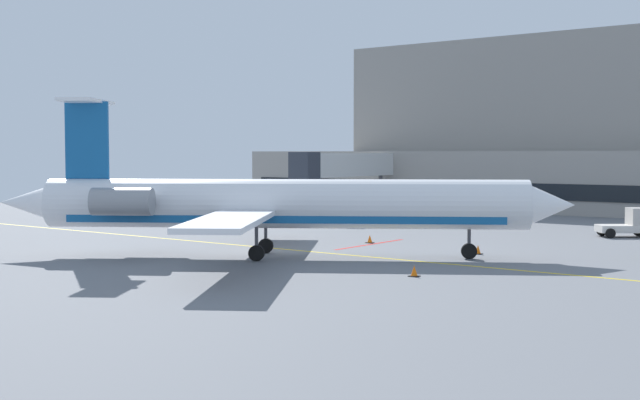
{
  "coord_description": "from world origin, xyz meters",
  "views": [
    {
      "loc": [
        33.76,
        -38.7,
        6.05
      ],
      "look_at": [
        0.86,
        4.7,
        3.0
      ],
      "focal_mm": 47.12,
      "sensor_mm": 36.0,
      "label": 1
    }
  ],
  "objects_px": {
    "belt_loader": "(352,215)",
    "pushback_tractor": "(631,224)",
    "fuel_tank": "(312,200)",
    "regional_jet": "(275,204)"
  },
  "relations": [
    {
      "from": "regional_jet",
      "to": "fuel_tank",
      "type": "distance_m",
      "value": 38.47
    },
    {
      "from": "pushback_tractor",
      "to": "belt_loader",
      "type": "bearing_deg",
      "value": -168.54
    },
    {
      "from": "pushback_tractor",
      "to": "fuel_tank",
      "type": "xyz_separation_m",
      "value": [
        -34.65,
        7.14,
        0.27
      ]
    },
    {
      "from": "belt_loader",
      "to": "pushback_tractor",
      "type": "bearing_deg",
      "value": 11.46
    },
    {
      "from": "fuel_tank",
      "to": "pushback_tractor",
      "type": "bearing_deg",
      "value": -11.65
    },
    {
      "from": "pushback_tractor",
      "to": "belt_loader",
      "type": "height_order",
      "value": "pushback_tractor"
    },
    {
      "from": "pushback_tractor",
      "to": "regional_jet",
      "type": "bearing_deg",
      "value": -117.69
    },
    {
      "from": "regional_jet",
      "to": "pushback_tractor",
      "type": "bearing_deg",
      "value": 62.31
    },
    {
      "from": "belt_loader",
      "to": "fuel_tank",
      "type": "distance_m",
      "value": 17.49
    },
    {
      "from": "pushback_tractor",
      "to": "belt_loader",
      "type": "relative_size",
      "value": 1.04
    }
  ]
}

